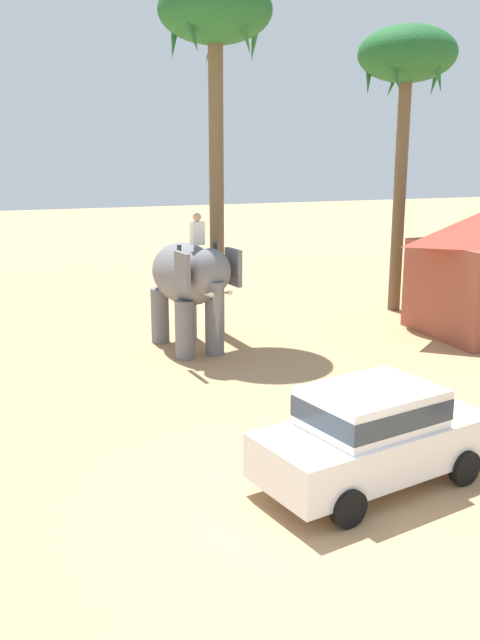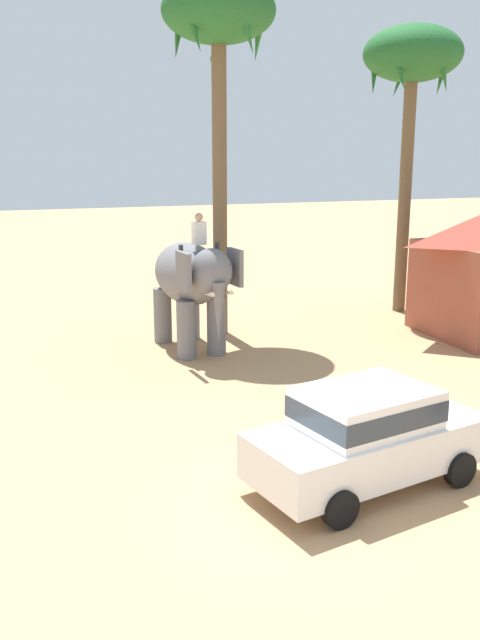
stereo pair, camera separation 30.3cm
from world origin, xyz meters
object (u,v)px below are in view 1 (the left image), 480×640
object	(u,v)px
car_sedan_foreground	(373,432)
palm_tree_near_hut	(407,65)
elephant_with_mahout	(189,281)
palm_tree_left_of_road	(215,25)

from	to	relation	value
car_sedan_foreground	palm_tree_near_hut	size ratio (longest dim) A/B	0.46
car_sedan_foreground	elephant_with_mahout	world-z (taller)	elephant_with_mahout
palm_tree_left_of_road	elephant_with_mahout	bearing A→B (deg)	-131.42
palm_tree_near_hut	car_sedan_foreground	bearing A→B (deg)	-125.02
car_sedan_foreground	palm_tree_near_hut	world-z (taller)	palm_tree_near_hut
elephant_with_mahout	palm_tree_left_of_road	xyz separation A→B (m)	(1.36, 1.54, 6.85)
car_sedan_foreground	palm_tree_left_of_road	size ratio (longest dim) A/B	0.43
elephant_with_mahout	palm_tree_near_hut	world-z (taller)	palm_tree_near_hut
palm_tree_near_hut	palm_tree_left_of_road	distance (m)	6.92
palm_tree_left_of_road	palm_tree_near_hut	bearing A→B (deg)	6.29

